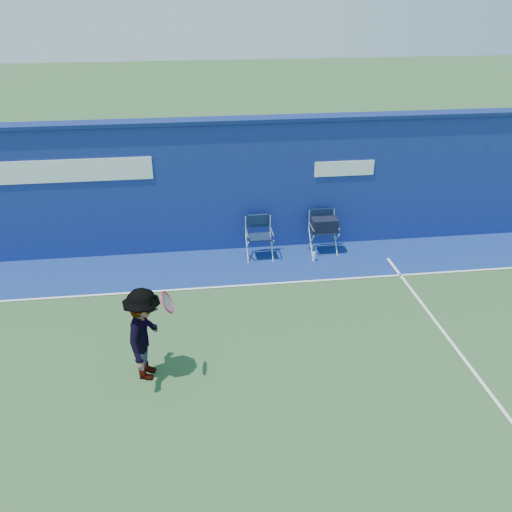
{
  "coord_description": "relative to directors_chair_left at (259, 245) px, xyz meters",
  "views": [
    {
      "loc": [
        0.03,
        -6.66,
        5.75
      ],
      "look_at": [
        1.23,
        2.6,
        1.0
      ],
      "focal_mm": 38.0,
      "sensor_mm": 36.0,
      "label": 1
    }
  ],
  "objects": [
    {
      "name": "court_lines",
      "position": [
        -1.56,
        -3.89,
        -0.31
      ],
      "size": [
        24.0,
        12.0,
        0.01
      ],
      "color": "white",
      "rests_on": "out_of_bounds_strip"
    },
    {
      "name": "stadium_wall",
      "position": [
        -1.56,
        0.71,
        1.23
      ],
      "size": [
        24.0,
        0.5,
        3.08
      ],
      "color": "navy",
      "rests_on": "ground"
    },
    {
      "name": "directors_chair_right",
      "position": [
        1.53,
        0.08,
        0.09
      ],
      "size": [
        0.59,
        0.53,
        0.99
      ],
      "color": "silver",
      "rests_on": "ground"
    },
    {
      "name": "out_of_bounds_strip",
      "position": [
        -1.56,
        -0.39,
        -0.32
      ],
      "size": [
        24.0,
        1.8,
        0.01
      ],
      "primitive_type": "cube",
      "color": "navy",
      "rests_on": "ground"
    },
    {
      "name": "tennis_player",
      "position": [
        -2.35,
        -3.97,
        0.48
      ],
      "size": [
        0.91,
        1.13,
        1.61
      ],
      "color": "#EA4738",
      "rests_on": "ground"
    },
    {
      "name": "directors_chair_left",
      "position": [
        0.0,
        0.0,
        0.0
      ],
      "size": [
        0.57,
        0.53,
        0.97
      ],
      "color": "silver",
      "rests_on": "ground"
    },
    {
      "name": "ground",
      "position": [
        -1.56,
        -4.49,
        -0.32
      ],
      "size": [
        80.0,
        80.0,
        0.0
      ],
      "primitive_type": "plane",
      "color": "#2E502A",
      "rests_on": "ground"
    },
    {
      "name": "water_bottle",
      "position": [
        1.22,
        -0.35,
        -0.21
      ],
      "size": [
        0.07,
        0.07,
        0.22
      ],
      "primitive_type": "cylinder",
      "color": "white",
      "rests_on": "ground"
    }
  ]
}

